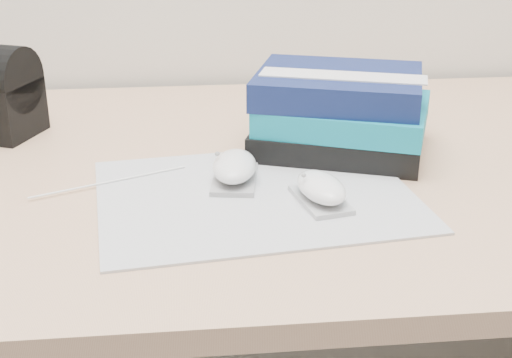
{
  "coord_description": "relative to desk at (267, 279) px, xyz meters",
  "views": [
    {
      "loc": [
        -0.12,
        0.65,
        1.11
      ],
      "look_at": [
        -0.04,
        1.42,
        0.77
      ],
      "focal_mm": 50.0,
      "sensor_mm": 36.0,
      "label": 1
    }
  ],
  "objects": [
    {
      "name": "mousepad",
      "position": [
        -0.04,
        -0.18,
        0.24
      ],
      "size": [
        0.43,
        0.35,
        0.0
      ],
      "primitive_type": "cube",
      "rotation": [
        0.0,
        0.0,
        0.12
      ],
      "color": "#9B9DA4",
      "rests_on": "desk"
    },
    {
      "name": "book_stack",
      "position": [
        0.1,
        -0.03,
        0.29
      ],
      "size": [
        0.29,
        0.26,
        0.12
      ],
      "color": "black",
      "rests_on": "desk"
    },
    {
      "name": "mouse_front",
      "position": [
        0.04,
        -0.22,
        0.25
      ],
      "size": [
        0.07,
        0.1,
        0.04
      ],
      "color": "#AFB0B2",
      "rests_on": "mousepad"
    },
    {
      "name": "usb_cable",
      "position": [
        -0.22,
        -0.13,
        0.24
      ],
      "size": [
        0.2,
        0.09,
        0.0
      ],
      "primitive_type": "cylinder",
      "rotation": [
        0.0,
        1.57,
        0.41
      ],
      "color": "white",
      "rests_on": "mousepad"
    },
    {
      "name": "mouse_rear",
      "position": [
        -0.06,
        -0.14,
        0.26
      ],
      "size": [
        0.07,
        0.11,
        0.04
      ],
      "color": "#9C9C9F",
      "rests_on": "mousepad"
    },
    {
      "name": "desk",
      "position": [
        0.0,
        0.0,
        0.0
      ],
      "size": [
        1.6,
        0.8,
        0.73
      ],
      "color": "tan",
      "rests_on": "ground"
    }
  ]
}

